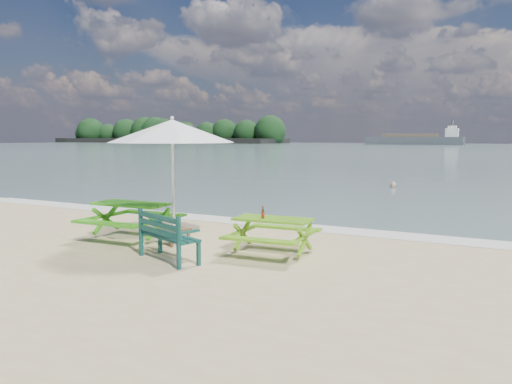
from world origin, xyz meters
The scene contains 10 objects.
sea centered at (0.00, 85.00, 0.00)m, with size 300.00×300.00×0.00m, color slate.
foam_strip centered at (0.00, 4.60, 0.01)m, with size 22.00×0.90×0.01m, color silver.
island_headland centered at (-110.00, 140.00, 3.26)m, with size 90.00×22.00×7.60m.
picnic_table_left centered at (-2.20, 1.58, 0.38)m, with size 1.70×1.88×0.79m.
picnic_table_right centered at (1.14, 1.72, 0.33)m, with size 1.54×1.69×0.69m.
park_bench centered at (-0.29, 0.43, 0.26)m, with size 1.45×0.92×0.85m.
side_table centered at (-1.04, 1.57, 0.17)m, with size 0.65×0.65×0.33m.
patio_umbrella centered at (-1.04, 1.57, 2.31)m, with size 3.23×3.23×2.54m.
beer_bottle centered at (1.00, 1.59, 0.77)m, with size 0.06×0.06×0.24m.
swimmer centered at (0.33, 15.38, -0.54)m, with size 0.63×0.46×1.57m.
Camera 1 is at (5.17, -6.56, 2.20)m, focal length 35.00 mm.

